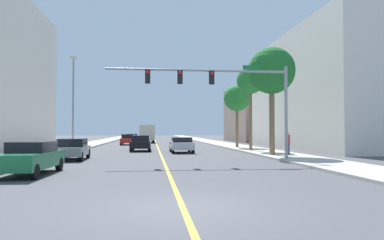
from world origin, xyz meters
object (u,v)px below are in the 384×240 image
Objects in this scene: street_lamp at (73,99)px; car_blue at (132,138)px; palm_mid at (250,81)px; palm_near at (272,71)px; car_green at (30,157)px; car_gray at (72,149)px; traffic_signal_mast at (224,87)px; pedestrian at (288,143)px; car_black at (141,143)px; car_red at (128,139)px; palm_far at (237,99)px; car_silver at (181,145)px; delivery_truck at (147,133)px.

car_blue is at bearing 82.60° from street_lamp.
car_blue is (3.84, 29.58, -4.17)m from street_lamp.
palm_near is at bearing -90.81° from palm_mid.
street_lamp is at bearing -81.91° from car_green.
car_blue is at bearing -94.41° from car_gray.
car_blue is 38.32m from car_gray.
palm_near is (4.56, 4.19, 1.77)m from traffic_signal_mast.
car_green is 2.59× the size of pedestrian.
traffic_signal_mast is 2.84× the size of car_black.
car_gray is 2.41× the size of pedestrian.
pedestrian reaches higher than car_gray.
car_blue is 13.14m from car_red.
palm_far is at bearing -42.20° from car_red.
car_silver is at bearing -71.82° from car_red.
street_lamp is at bearing 135.20° from traffic_signal_mast.
delivery_truck is (4.66, 34.69, 0.81)m from car_gray.
car_silver is 17.08m from car_green.
palm_far reaches higher than car_gray.
traffic_signal_mast is at bearing -137.41° from palm_near.
car_gray is 8.22m from car_green.
pedestrian is at bearing -86.58° from palm_far.
car_black is (-5.57, 12.66, -3.97)m from traffic_signal_mast.
street_lamp is at bearing -163.74° from palm_far.
palm_far is 3.95× the size of pedestrian.
pedestrian is at bearing 33.89° from traffic_signal_mast.
pedestrian is at bearing -73.35° from delivery_truck.
pedestrian is (10.88, -33.86, -0.53)m from delivery_truck.
traffic_signal_mast is at bearing -65.08° from car_black.
street_lamp is at bearing 173.50° from pedestrian.
car_black reaches higher than car_blue.
palm_mid reaches higher than car_green.
palm_far is 10.64m from car_silver.
car_red is 19.22m from car_silver.
traffic_signal_mast is 1.33× the size of street_lamp.
car_silver is at bearing -116.08° from car_green.
palm_near reaches higher than car_green.
car_gray is (-14.57, -7.38, -5.85)m from palm_mid.
delivery_truck is (6.45, 26.00, -3.36)m from street_lamp.
car_black is 0.90× the size of car_green.
palm_mid reaches higher than car_gray.
palm_near is at bearing -74.79° from delivery_truck.
car_green is 43.17m from delivery_truck.
pedestrian is at bearing -81.57° from palm_mid.
car_gray reaches higher than car_silver.
car_red is (-12.56, 11.61, -4.76)m from palm_far.
traffic_signal_mast is at bearing -149.90° from car_green.
delivery_truck reaches higher than car_gray.
traffic_signal_mast is 2.54× the size of car_red.
car_gray is (1.80, -8.69, -4.17)m from street_lamp.
palm_mid is at bearing 116.32° from pedestrian.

